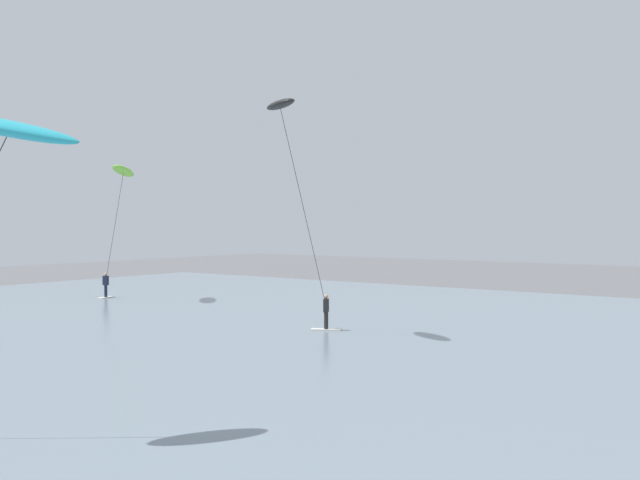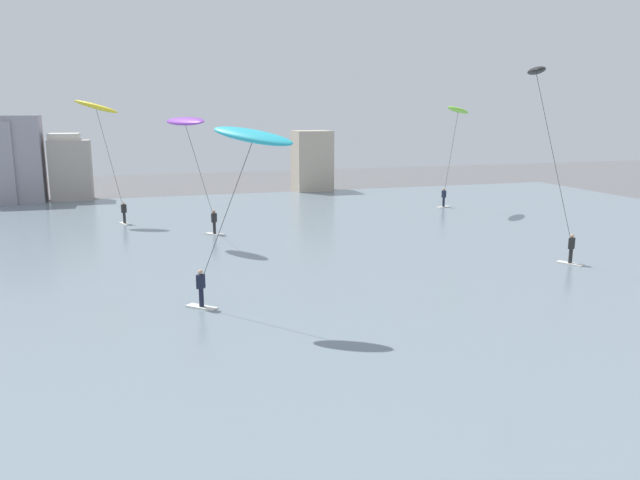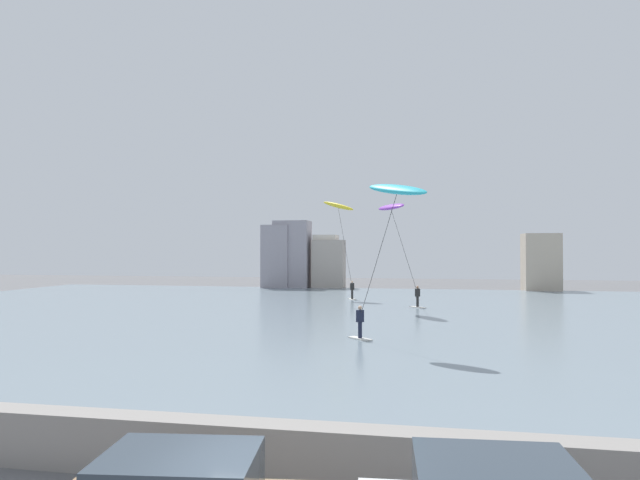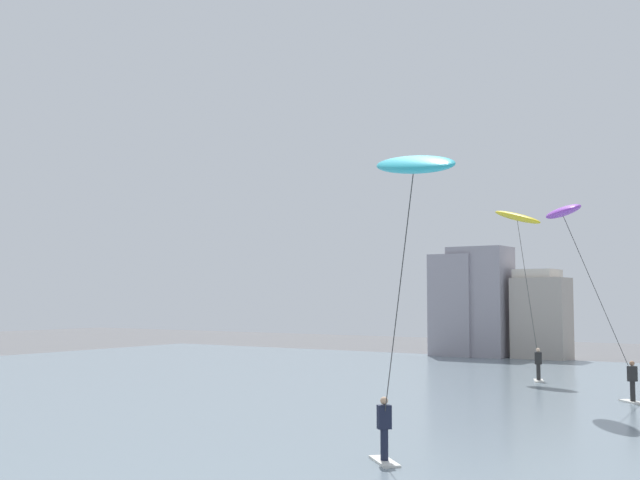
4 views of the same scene
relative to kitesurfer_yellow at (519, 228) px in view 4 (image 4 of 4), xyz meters
name	(u,v)px [view 4 (image 4 of 4)]	position (x,y,z in m)	size (l,w,h in m)	color
water_bay	(551,419)	(5.66, -12.96, -7.85)	(84.00, 52.00, 0.10)	slate
far_shore_buildings	(561,311)	(-2.00, 13.62, -4.53)	(32.86, 5.16, 7.84)	gray
kitesurfer_yellow	(519,228)	(0.00, 0.00, 0.00)	(3.71, 3.55, 9.12)	silver
kitesurfer_cyan	(410,193)	(6.25, -24.65, -1.25)	(4.20, 4.05, 7.73)	silver
kitesurfer_purple	(568,225)	(5.41, -9.61, -0.82)	(3.89, 5.10, 7.87)	silver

